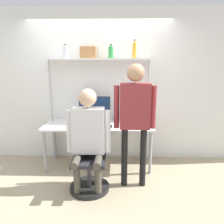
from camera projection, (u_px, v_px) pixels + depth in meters
ground_plane at (97, 175)px, 3.53m from camera, size 12.00×12.00×0.00m
wall_back at (100, 87)px, 3.96m from camera, size 8.00×0.06×2.70m
desk at (99, 128)px, 3.74m from camera, size 1.84×0.69×0.74m
shelf_unit at (99, 75)px, 3.74m from camera, size 1.75×0.28×1.85m
monitor at (95, 109)px, 3.82m from camera, size 0.55×0.24×0.46m
laptop at (94, 122)px, 3.62m from camera, size 0.34×0.23×0.22m
cell_phone at (110, 126)px, 3.60m from camera, size 0.07×0.15×0.01m
office_chair at (90, 170)px, 3.11m from camera, size 0.56×0.56×0.92m
person_seated at (88, 132)px, 2.95m from camera, size 0.61×0.48×1.44m
person_standing at (135, 110)px, 3.00m from camera, size 0.58×0.24×1.77m
bottle_clear at (66, 52)px, 3.67m from camera, size 0.09×0.09×0.23m
bottle_amber at (134, 50)px, 3.63m from camera, size 0.06×0.06×0.30m
bottle_green at (111, 52)px, 3.65m from camera, size 0.08×0.08×0.23m
storage_box at (89, 53)px, 3.66m from camera, size 0.26×0.20×0.19m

